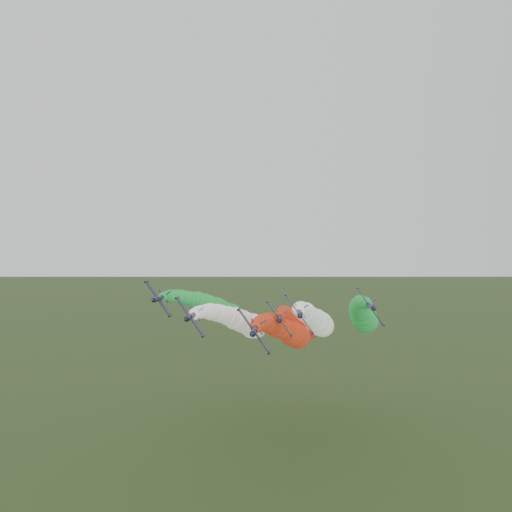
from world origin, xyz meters
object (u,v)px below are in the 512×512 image
object	(u,v)px
jet_inner_right	(315,319)
jet_inner_left	(240,321)
jet_outer_left	(215,309)
jet_lead	(286,331)
jet_outer_right	(363,315)
jet_trail	(300,322)

from	to	relation	value
jet_inner_right	jet_inner_left	bearing A→B (deg)	-173.14
jet_inner_left	jet_inner_right	distance (m)	21.16
jet_outer_left	jet_inner_left	bearing A→B (deg)	-52.20
jet_lead	jet_outer_left	world-z (taller)	jet_outer_left
jet_lead	jet_inner_left	size ratio (longest dim) A/B	1.00
jet_inner_right	jet_outer_right	size ratio (longest dim) A/B	0.99
jet_lead	jet_outer_right	xyz separation A→B (m)	(22.17, 17.89, 2.08)
jet_inner_right	jet_outer_right	bearing A→B (deg)	20.43
jet_lead	jet_inner_right	world-z (taller)	jet_inner_right
jet_outer_left	jet_trail	bearing A→B (deg)	5.12
jet_inner_left	jet_outer_right	bearing A→B (deg)	12.51
jet_outer_left	jet_outer_right	xyz separation A→B (m)	(44.06, -3.63, -0.99)
jet_outer_left	jet_trail	world-z (taller)	jet_outer_left
jet_outer_right	jet_trail	distance (m)	19.53
jet_lead	jet_outer_right	world-z (taller)	jet_outer_right
jet_inner_left	jet_outer_right	world-z (taller)	jet_outer_right
jet_outer_left	jet_outer_right	distance (m)	44.22
jet_lead	jet_outer_right	size ratio (longest dim) A/B	0.99
jet_lead	jet_trail	bearing A→B (deg)	80.78
jet_lead	jet_inner_right	size ratio (longest dim) A/B	1.00
jet_inner_right	jet_outer_right	world-z (taller)	jet_outer_right
jet_inner_left	jet_outer_right	xyz separation A→B (m)	(35.19, 7.81, 1.16)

